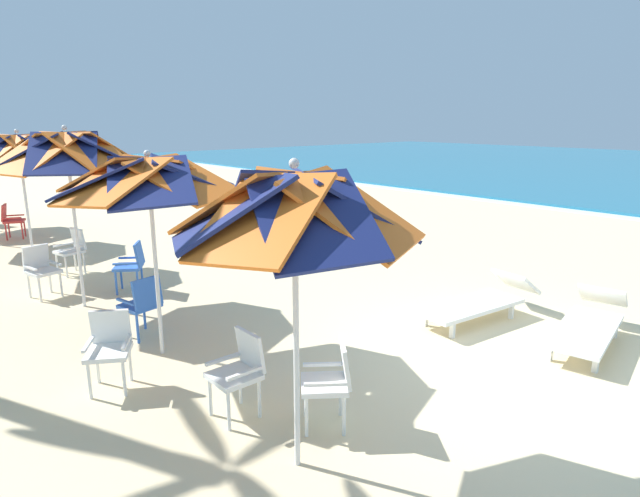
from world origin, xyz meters
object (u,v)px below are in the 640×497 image
(beach_umbrella_2, at_px, (67,153))
(sun_lounger_1, at_px, (589,323))
(beach_umbrella_3, at_px, (19,150))
(beach_umbrella_1, at_px, (149,179))
(plastic_chair_4, at_px, (132,264))
(plastic_chair_7, at_px, (11,219))
(plastic_chair_5, at_px, (41,268))
(beach_umbrella_0, at_px, (295,211))
(plastic_chair_3, at_px, (142,303))
(plastic_chair_0, at_px, (331,379))
(plastic_chair_2, at_px, (109,345))
(plastic_chair_6, at_px, (72,248))
(plastic_chair_1, at_px, (240,369))
(sun_lounger_2, at_px, (479,301))

(beach_umbrella_2, distance_m, sun_lounger_1, 7.75)
(beach_umbrella_3, relative_size, sun_lounger_1, 1.22)
(beach_umbrella_1, height_order, sun_lounger_1, beach_umbrella_1)
(plastic_chair_4, bearing_deg, plastic_chair_7, -174.70)
(beach_umbrella_2, relative_size, plastic_chair_5, 3.26)
(beach_umbrella_0, distance_m, plastic_chair_3, 3.91)
(beach_umbrella_0, height_order, plastic_chair_5, beach_umbrella_0)
(plastic_chair_5, distance_m, sun_lounger_1, 8.42)
(plastic_chair_0, relative_size, beach_umbrella_1, 0.34)
(beach_umbrella_1, bearing_deg, plastic_chair_2, -60.90)
(plastic_chair_4, bearing_deg, plastic_chair_3, -19.10)
(beach_umbrella_1, bearing_deg, beach_umbrella_3, -178.39)
(beach_umbrella_0, distance_m, beach_umbrella_3, 8.23)
(plastic_chair_6, distance_m, plastic_chair_7, 4.19)
(plastic_chair_0, bearing_deg, plastic_chair_7, -178.45)
(plastic_chair_0, distance_m, sun_lounger_1, 3.95)
(plastic_chair_1, relative_size, plastic_chair_3, 1.00)
(beach_umbrella_0, relative_size, plastic_chair_5, 3.03)
(plastic_chair_3, bearing_deg, beach_umbrella_0, -2.87)
(plastic_chair_0, relative_size, plastic_chair_6, 1.00)
(plastic_chair_0, distance_m, plastic_chair_7, 11.30)
(plastic_chair_1, relative_size, plastic_chair_6, 1.00)
(beach_umbrella_1, bearing_deg, plastic_chair_0, 10.68)
(plastic_chair_1, distance_m, plastic_chair_2, 1.61)
(beach_umbrella_0, height_order, plastic_chair_4, beach_umbrella_0)
(plastic_chair_0, relative_size, beach_umbrella_3, 0.32)
(plastic_chair_0, xyz_separation_m, plastic_chair_2, (-2.19, -1.29, 0.00))
(plastic_chair_3, bearing_deg, plastic_chair_0, 7.78)
(sun_lounger_2, bearing_deg, beach_umbrella_1, -116.83)
(plastic_chair_0, xyz_separation_m, plastic_chair_4, (-5.28, 0.25, 0.00))
(beach_umbrella_3, bearing_deg, plastic_chair_6, 29.58)
(beach_umbrella_0, xyz_separation_m, plastic_chair_7, (-11.54, 0.31, -1.73))
(plastic_chair_1, distance_m, plastic_chair_6, 6.37)
(plastic_chair_1, xyz_separation_m, plastic_chair_3, (-2.50, 0.09, 0.00))
(plastic_chair_3, bearing_deg, plastic_chair_4, 160.90)
(beach_umbrella_3, height_order, plastic_chair_6, beach_umbrella_3)
(plastic_chair_2, distance_m, plastic_chair_4, 3.46)
(beach_umbrella_2, bearing_deg, beach_umbrella_0, 0.32)
(plastic_chair_1, bearing_deg, beach_umbrella_2, -178.52)
(plastic_chair_6, height_order, plastic_chair_7, same)
(beach_umbrella_0, bearing_deg, beach_umbrella_1, 177.51)
(plastic_chair_4, xyz_separation_m, sun_lounger_2, (4.69, 3.29, -0.22))
(plastic_chair_7, bearing_deg, plastic_chair_6, 2.13)
(beach_umbrella_2, relative_size, plastic_chair_7, 3.26)
(plastic_chair_5, bearing_deg, sun_lounger_1, 35.10)
(plastic_chair_0, height_order, plastic_chair_7, same)
(beach_umbrella_0, relative_size, plastic_chair_1, 3.03)
(plastic_chair_6, bearing_deg, beach_umbrella_0, -3.66)
(plastic_chair_1, xyz_separation_m, sun_lounger_1, (1.62, 4.39, -0.22))
(plastic_chair_1, bearing_deg, plastic_chair_5, -175.13)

